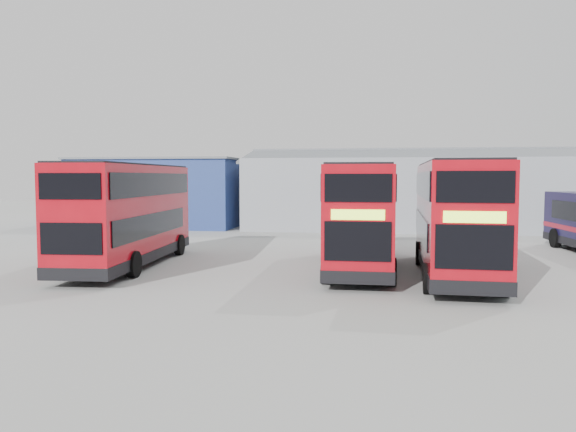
{
  "coord_description": "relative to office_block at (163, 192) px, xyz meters",
  "views": [
    {
      "loc": [
        1.9,
        -23.22,
        3.73
      ],
      "look_at": [
        -1.56,
        -0.11,
        2.1
      ],
      "focal_mm": 35.0,
      "sensor_mm": 36.0,
      "label": 1
    }
  ],
  "objects": [
    {
      "name": "maintenance_shed",
      "position": [
        22.0,
        2.01,
        0.02
      ],
      "size": [
        30.5,
        12.0,
        5.89
      ],
      "color": "#90959D",
      "rests_on": "ground"
    },
    {
      "name": "double_decker_right",
      "position": [
        18.99,
        -19.62,
        -0.45
      ],
      "size": [
        2.87,
        10.22,
        4.28
      ],
      "rotation": [
        0.0,
        0.0,
        -0.04
      ],
      "color": "#AB0914",
      "rests_on": "ground"
    },
    {
      "name": "office_block",
      "position": [
        0.0,
        0.0,
        0.0
      ],
      "size": [
        12.3,
        8.32,
        5.12
      ],
      "color": "navy",
      "rests_on": "ground"
    },
    {
      "name": "double_decker_left",
      "position": [
        5.89,
        -19.23,
        -0.46
      ],
      "size": [
        3.04,
        10.2,
        4.26
      ],
      "rotation": [
        0.0,
        0.0,
        3.2
      ],
      "color": "#AB0914",
      "rests_on": "ground"
    },
    {
      "name": "double_decker_centre",
      "position": [
        15.49,
        -18.46,
        -0.49
      ],
      "size": [
        2.59,
        9.97,
        4.2
      ],
      "rotation": [
        0.0,
        0.0,
        -0.0
      ],
      "color": "#AB0914",
      "rests_on": "ground"
    },
    {
      "name": "ground_plane",
      "position": [
        14.0,
        -17.99,
        -2.58
      ],
      "size": [
        120.0,
        120.0,
        0.0
      ],
      "primitive_type": "plane",
      "color": "gray",
      "rests_on": "ground"
    },
    {
      "name": "panel_van",
      "position": [
        -1.24,
        -4.44,
        -1.42
      ],
      "size": [
        3.25,
        5.08,
        2.07
      ],
      "rotation": [
        0.0,
        0.0,
        0.32
      ],
      "color": "white",
      "rests_on": "ground"
    }
  ]
}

